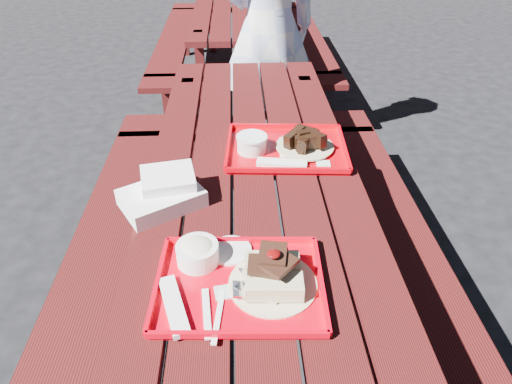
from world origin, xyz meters
TOP-DOWN VIEW (x-y plane):
  - ground at (0.00, 0.00)m, footprint 60.00×60.00m
  - picnic_table_near at (-0.00, 0.00)m, footprint 1.41×2.40m
  - picnic_table_far at (-0.00, 2.80)m, footprint 1.41×2.40m
  - near_tray at (-0.06, -0.45)m, footprint 0.44×0.36m
  - far_tray at (0.12, 0.21)m, footprint 0.47×0.38m
  - white_cloth at (-0.29, -0.10)m, footprint 0.29×0.27m
  - person at (0.14, 1.45)m, footprint 0.73×0.59m

SIDE VIEW (x-z plane):
  - ground at x=0.00m, z-range 0.00..0.00m
  - picnic_table_near at x=0.00m, z-range 0.19..0.94m
  - picnic_table_far at x=0.00m, z-range 0.19..0.94m
  - far_tray at x=0.12m, z-range 0.74..0.81m
  - near_tray at x=-0.06m, z-range 0.72..0.85m
  - white_cloth at x=-0.29m, z-range 0.74..0.84m
  - person at x=0.14m, z-range 0.00..1.73m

